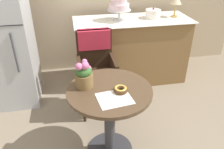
# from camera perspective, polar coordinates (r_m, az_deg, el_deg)

# --- Properties ---
(cafe_table) EXTENTS (0.72, 0.72, 0.72)m
(cafe_table) POSITION_cam_1_polar(r_m,az_deg,el_deg) (2.02, -0.60, -8.67)
(cafe_table) COLOR #4C3826
(cafe_table) RESTS_ON ground
(wicker_chair) EXTENTS (0.42, 0.45, 0.95)m
(wicker_chair) POSITION_cam_1_polar(r_m,az_deg,el_deg) (2.57, -4.13, 3.86)
(wicker_chair) COLOR #332114
(wicker_chair) RESTS_ON ground
(paper_napkin) EXTENTS (0.29, 0.26, 0.00)m
(paper_napkin) POSITION_cam_1_polar(r_m,az_deg,el_deg) (1.79, 0.64, -6.05)
(paper_napkin) COLOR white
(paper_napkin) RESTS_ON cafe_table
(donut_front) EXTENTS (0.12, 0.12, 0.04)m
(donut_front) POSITION_cam_1_polar(r_m,az_deg,el_deg) (1.85, 2.16, -3.76)
(donut_front) COLOR #4C2D19
(donut_front) RESTS_ON cafe_table
(flower_vase) EXTENTS (0.15, 0.15, 0.25)m
(flower_vase) POSITION_cam_1_polar(r_m,az_deg,el_deg) (1.89, -7.05, -0.09)
(flower_vase) COLOR brown
(flower_vase) RESTS_ON cafe_table
(display_counter) EXTENTS (1.56, 0.62, 0.90)m
(display_counter) POSITION_cam_1_polar(r_m,az_deg,el_deg) (3.25, 4.89, 6.02)
(display_counter) COLOR olive
(display_counter) RESTS_ON ground
(tiered_cake_stand) EXTENTS (0.30, 0.30, 0.28)m
(tiered_cake_stand) POSITION_cam_1_polar(r_m,az_deg,el_deg) (3.00, 1.82, 16.82)
(tiered_cake_stand) COLOR silver
(tiered_cake_stand) RESTS_ON display_counter
(round_layer_cake) EXTENTS (0.20, 0.20, 0.14)m
(round_layer_cake) POSITION_cam_1_polar(r_m,az_deg,el_deg) (3.18, 10.23, 14.73)
(round_layer_cake) COLOR white
(round_layer_cake) RESTS_ON display_counter
(table_lamp) EXTENTS (0.15, 0.15, 0.28)m
(table_lamp) POSITION_cam_1_polar(r_m,az_deg,el_deg) (3.26, 15.77, 17.40)
(table_lamp) COLOR #B28C47
(table_lamp) RESTS_ON display_counter
(refrigerator) EXTENTS (0.64, 0.63, 1.70)m
(refrigerator) POSITION_cam_1_polar(r_m,az_deg,el_deg) (2.91, -25.89, 8.56)
(refrigerator) COLOR #B7BABF
(refrigerator) RESTS_ON ground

